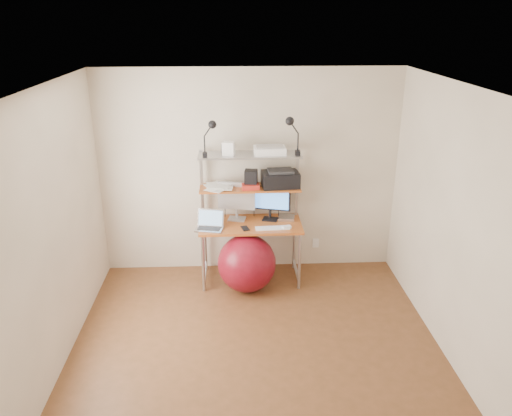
# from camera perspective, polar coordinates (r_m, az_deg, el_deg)

# --- Properties ---
(room) EXTENTS (3.60, 3.60, 3.60)m
(room) POSITION_cam_1_polar(r_m,az_deg,el_deg) (4.37, 0.07, -3.02)
(room) COLOR brown
(room) RESTS_ON ground
(computer_desk) EXTENTS (1.20, 0.60, 1.57)m
(computer_desk) POSITION_cam_1_polar(r_m,az_deg,el_deg) (5.87, -0.66, 0.40)
(computer_desk) COLOR #BA5724
(computer_desk) RESTS_ON ground
(desktop) EXTENTS (1.20, 0.60, 0.00)m
(desktop) POSITION_cam_1_polar(r_m,az_deg,el_deg) (5.89, -0.63, -1.77)
(desktop) COLOR #BA5724
(desktop) RESTS_ON computer_desk
(mid_shelf) EXTENTS (1.18, 0.34, 0.00)m
(mid_shelf) POSITION_cam_1_polar(r_m,az_deg,el_deg) (5.86, -0.69, 2.42)
(mid_shelf) COLOR #BA5724
(mid_shelf) RESTS_ON computer_desk
(top_shelf) EXTENTS (1.18, 0.34, 0.00)m
(top_shelf) POSITION_cam_1_polar(r_m,az_deg,el_deg) (5.74, -0.71, 6.20)
(top_shelf) COLOR #AAAAAF
(top_shelf) RESTS_ON computer_desk
(floor) EXTENTS (3.60, 3.60, 0.00)m
(floor) POSITION_cam_1_polar(r_m,az_deg,el_deg) (5.01, 0.07, -16.16)
(floor) COLOR brown
(floor) RESTS_ON ground
(wall_outlet) EXTENTS (0.08, 0.01, 0.12)m
(wall_outlet) POSITION_cam_1_polar(r_m,az_deg,el_deg) (6.47, 6.84, -4.01)
(wall_outlet) COLOR white
(wall_outlet) RESTS_ON room
(monitor_silver) EXTENTS (0.45, 0.19, 0.50)m
(monitor_silver) POSITION_cam_1_polar(r_m,az_deg,el_deg) (5.93, -2.24, 1.13)
(monitor_silver) COLOR #AFB0B4
(monitor_silver) RESTS_ON desktop
(monitor_black) EXTENTS (0.48, 0.19, 0.49)m
(monitor_black) POSITION_cam_1_polar(r_m,az_deg,el_deg) (5.92, 1.64, 0.90)
(monitor_black) COLOR black
(monitor_black) RESTS_ON desktop
(laptop) EXTENTS (0.35, 0.30, 0.27)m
(laptop) POSITION_cam_1_polar(r_m,az_deg,el_deg) (5.77, -5.28, -1.90)
(laptop) COLOR #B5B4B9
(laptop) RESTS_ON desktop
(keyboard) EXTENTS (0.40, 0.13, 0.01)m
(keyboard) POSITION_cam_1_polar(r_m,az_deg,el_deg) (5.75, 1.90, -2.31)
(keyboard) COLOR white
(keyboard) RESTS_ON desktop
(mouse) EXTENTS (0.11, 0.09, 0.03)m
(mouse) POSITION_cam_1_polar(r_m,az_deg,el_deg) (5.76, 3.53, -2.19)
(mouse) COLOR white
(mouse) RESTS_ON desktop
(mac_mini) EXTENTS (0.22, 0.22, 0.04)m
(mac_mini) POSITION_cam_1_polar(r_m,az_deg,el_deg) (6.02, 3.49, -1.09)
(mac_mini) COLOR #B5B4B9
(mac_mini) RESTS_ON desktop
(phone) EXTENTS (0.11, 0.15, 0.01)m
(phone) POSITION_cam_1_polar(r_m,az_deg,el_deg) (5.74, -1.25, -2.34)
(phone) COLOR black
(phone) RESTS_ON desktop
(printer) EXTENTS (0.45, 0.33, 0.20)m
(printer) POSITION_cam_1_polar(r_m,az_deg,el_deg) (5.86, 2.79, 3.37)
(printer) COLOR black
(printer) RESTS_ON mid_shelf
(nas_cube) EXTENTS (0.16, 0.16, 0.21)m
(nas_cube) POSITION_cam_1_polar(r_m,az_deg,el_deg) (5.81, -0.57, 3.34)
(nas_cube) COLOR black
(nas_cube) RESTS_ON mid_shelf
(red_box) EXTENTS (0.21, 0.14, 0.06)m
(red_box) POSITION_cam_1_polar(r_m,az_deg,el_deg) (5.79, -0.62, 2.47)
(red_box) COLOR red
(red_box) RESTS_ON mid_shelf
(scanner) EXTENTS (0.36, 0.24, 0.10)m
(scanner) POSITION_cam_1_polar(r_m,az_deg,el_deg) (5.74, 1.57, 6.65)
(scanner) COLOR white
(scanner) RESTS_ON top_shelf
(box_white) EXTENTS (0.15, 0.13, 0.15)m
(box_white) POSITION_cam_1_polar(r_m,az_deg,el_deg) (5.69, -3.16, 6.81)
(box_white) COLOR white
(box_white) RESTS_ON top_shelf
(box_grey) EXTENTS (0.10, 0.10, 0.09)m
(box_grey) POSITION_cam_1_polar(r_m,az_deg,el_deg) (5.78, -3.50, 6.73)
(box_grey) COLOR #2E2E31
(box_grey) RESTS_ON top_shelf
(clip_lamp_left) EXTENTS (0.16, 0.09, 0.41)m
(clip_lamp_left) POSITION_cam_1_polar(r_m,az_deg,el_deg) (5.57, -5.20, 8.81)
(clip_lamp_left) COLOR black
(clip_lamp_left) RESTS_ON top_shelf
(clip_lamp_right) EXTENTS (0.18, 0.10, 0.44)m
(clip_lamp_right) POSITION_cam_1_polar(r_m,az_deg,el_deg) (5.62, 4.07, 9.18)
(clip_lamp_right) COLOR black
(clip_lamp_right) RESTS_ON top_shelf
(exercise_ball) EXTENTS (0.68, 0.68, 0.68)m
(exercise_ball) POSITION_cam_1_polar(r_m,az_deg,el_deg) (5.84, -1.06, -6.33)
(exercise_ball) COLOR maroon
(exercise_ball) RESTS_ON floor
(paper_stack) EXTENTS (0.37, 0.42, 0.03)m
(paper_stack) POSITION_cam_1_polar(r_m,az_deg,el_deg) (5.86, -4.22, 2.50)
(paper_stack) COLOR white
(paper_stack) RESTS_ON mid_shelf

